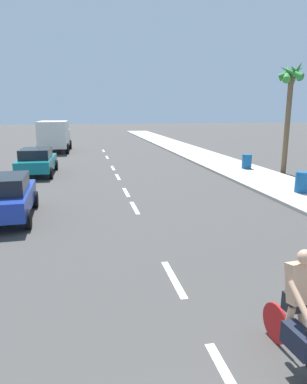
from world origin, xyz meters
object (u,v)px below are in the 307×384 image
at_px(parked_car_teal, 37,161).
at_px(palm_tree_mid, 291,87).
at_px(cyclist, 299,315).
at_px(delivery_truck, 55,135).
at_px(trash_bin_far, 247,161).
at_px(trash_bin_near, 302,182).
at_px(parked_car_blue, 6,196).

distance_m(parked_car_teal, palm_tree_mid, 15.41).
distance_m(cyclist, parked_car_teal, 18.26).
xyz_separation_m(delivery_truck, trash_bin_far, (12.67, -13.22, -0.92)).
bearing_deg(parked_car_teal, palm_tree_mid, -8.50).
bearing_deg(palm_tree_mid, cyclist, -121.04).
distance_m(cyclist, trash_bin_far, 17.74).
xyz_separation_m(trash_bin_near, trash_bin_far, (0.59, 6.63, -0.02)).
bearing_deg(parked_car_teal, cyclist, -70.42).
bearing_deg(parked_car_blue, trash_bin_far, 28.85).
bearing_deg(palm_tree_mid, parked_car_teal, 170.08).
xyz_separation_m(cyclist, delivery_truck, (-5.49, 29.44, 0.67)).
xyz_separation_m(delivery_truck, trash_bin_near, (12.08, -19.84, -0.90)).
height_order(parked_car_blue, parked_car_teal, same).
height_order(cyclist, trash_bin_far, cyclist).
distance_m(palm_tree_mid, trash_bin_near, 7.23).
bearing_deg(delivery_truck, parked_car_blue, -88.76).
relative_size(palm_tree_mid, trash_bin_far, 7.37).
height_order(parked_car_blue, trash_bin_far, parked_car_blue).
height_order(trash_bin_near, trash_bin_far, trash_bin_near).
height_order(cyclist, parked_car_teal, cyclist).
xyz_separation_m(cyclist, palm_tree_mid, (8.91, 14.80, 4.23)).
bearing_deg(palm_tree_mid, trash_bin_near, -113.99).
bearing_deg(trash_bin_far, palm_tree_mid, -39.38).
height_order(parked_car_blue, palm_tree_mid, palm_tree_mid).
distance_m(parked_car_blue, trash_bin_near, 12.32).
bearing_deg(cyclist, parked_car_teal, -76.35).
relative_size(parked_car_blue, delivery_truck, 0.63).
distance_m(parked_car_teal, delivery_truck, 12.10).
relative_size(delivery_truck, palm_tree_mid, 0.96).
bearing_deg(trash_bin_far, parked_car_blue, -148.97).
relative_size(cyclist, trash_bin_far, 2.04).
xyz_separation_m(parked_car_teal, trash_bin_near, (12.28, -7.76, -0.24)).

